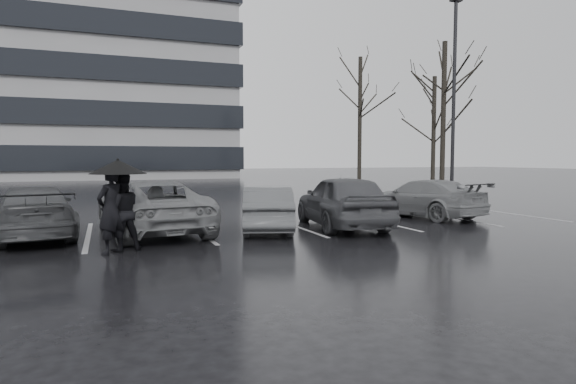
# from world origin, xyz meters

# --- Properties ---
(ground) EXTENTS (160.00, 160.00, 0.00)m
(ground) POSITION_xyz_m (0.00, 0.00, 0.00)
(ground) COLOR black
(ground) RESTS_ON ground
(car_main) EXTENTS (2.42, 4.69, 1.53)m
(car_main) POSITION_xyz_m (1.80, 1.60, 0.76)
(car_main) COLOR black
(car_main) RESTS_ON ground
(car_west_a) EXTENTS (2.28, 3.87, 1.20)m
(car_west_a) POSITION_xyz_m (-0.43, 1.75, 0.60)
(car_west_a) COLOR #303033
(car_west_a) RESTS_ON ground
(car_west_b) EXTENTS (2.87, 5.24, 1.39)m
(car_west_b) POSITION_xyz_m (-3.41, 2.46, 0.70)
(car_west_b) COLOR #515154
(car_west_b) RESTS_ON ground
(car_west_c) EXTENTS (2.44, 4.66, 1.29)m
(car_west_c) POSITION_xyz_m (-6.24, 2.66, 0.64)
(car_west_c) COLOR black
(car_west_c) RESTS_ON ground
(car_east) EXTENTS (2.72, 4.66, 1.27)m
(car_east) POSITION_xyz_m (5.44, 2.77, 0.63)
(car_east) COLOR #515154
(car_east) RESTS_ON ground
(pedestrian_left) EXTENTS (0.78, 0.77, 1.82)m
(pedestrian_left) POSITION_xyz_m (-4.47, -0.15, 0.91)
(pedestrian_left) COLOR black
(pedestrian_left) RESTS_ON ground
(pedestrian_right) EXTENTS (0.92, 0.77, 1.68)m
(pedestrian_right) POSITION_xyz_m (-4.26, 0.08, 0.84)
(pedestrian_right) COLOR black
(pedestrian_right) RESTS_ON ground
(umbrella) EXTENTS (1.17, 1.17, 1.98)m
(umbrella) POSITION_xyz_m (-4.31, -0.10, 1.80)
(umbrella) COLOR black
(umbrella) RESTS_ON ground
(lamp_post) EXTENTS (0.48, 0.48, 8.76)m
(lamp_post) POSITION_xyz_m (9.48, 6.20, 4.01)
(lamp_post) COLOR gray
(lamp_post) RESTS_ON ground
(stall_stripes) EXTENTS (19.72, 5.00, 0.00)m
(stall_stripes) POSITION_xyz_m (-0.80, 2.50, 0.00)
(stall_stripes) COLOR #A3A2A5
(stall_stripes) RESTS_ON ground
(tree_east) EXTENTS (0.26, 0.26, 8.00)m
(tree_east) POSITION_xyz_m (12.00, 10.00, 4.00)
(tree_east) COLOR black
(tree_east) RESTS_ON ground
(tree_ne) EXTENTS (0.26, 0.26, 7.00)m
(tree_ne) POSITION_xyz_m (14.50, 14.00, 3.50)
(tree_ne) COLOR black
(tree_ne) RESTS_ON ground
(tree_north) EXTENTS (0.26, 0.26, 8.50)m
(tree_north) POSITION_xyz_m (11.00, 17.00, 4.25)
(tree_north) COLOR black
(tree_north) RESTS_ON ground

